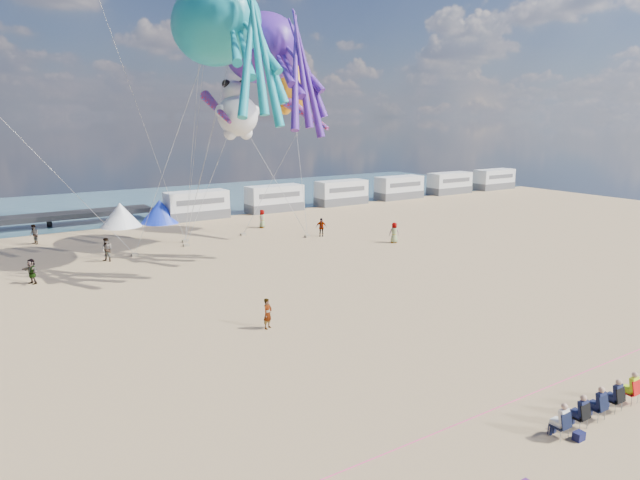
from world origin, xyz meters
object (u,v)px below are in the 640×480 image
at_px(standing_person, 268,313).
at_px(kite_teddy_orange, 292,91).
at_px(windsock_mid, 307,115).
at_px(motorhome_0, 197,205).
at_px(beachgoer_7, 34,235).
at_px(spectator_row, 597,402).
at_px(beachgoer_1, 107,250).
at_px(motorhome_1, 275,198).
at_px(beachgoer_0, 262,219).
at_px(kite_panda, 238,115).
at_px(motorhome_4, 450,183).
at_px(cooler_navy, 579,436).
at_px(motorhome_3, 399,188).
at_px(sandbag_e, 185,241).
at_px(sandbag_b, 186,245).
at_px(motorhome_5, 494,179).
at_px(beachgoer_4, 32,271).
at_px(kite_octopus_purple, 261,48).
at_px(sandbag_a, 135,255).
at_px(windsock_right, 217,108).
at_px(beachgoer_3, 321,227).
at_px(beachgoer_6, 394,233).
at_px(kite_octopus_teal, 215,24).
at_px(sandbag_c, 308,236).
at_px(tent_blue, 160,211).
at_px(sandbag_d, 243,234).
at_px(tent_white, 121,215).
at_px(motorhome_2, 341,193).

relative_size(standing_person, kite_teddy_orange, 0.25).
bearing_deg(windsock_mid, motorhome_0, 96.29).
bearing_deg(windsock_mid, beachgoer_7, 141.60).
height_order(spectator_row, beachgoer_1, beachgoer_1).
bearing_deg(motorhome_1, windsock_mid, -107.16).
distance_m(beachgoer_0, kite_panda, 12.16).
xyz_separation_m(motorhome_4, cooler_navy, (-43.20, -47.96, -1.35)).
relative_size(motorhome_3, kite_panda, 1.14).
xyz_separation_m(motorhome_3, standing_person, (-37.54, -32.91, -0.69)).
bearing_deg(sandbag_e, sandbag_b, -107.66).
height_order(beachgoer_0, beachgoer_7, beachgoer_0).
bearing_deg(motorhome_5, kite_panda, -164.62).
height_order(motorhome_3, beachgoer_4, motorhome_3).
distance_m(motorhome_5, kite_panda, 51.37).
bearing_deg(kite_octopus_purple, sandbag_a, 162.99).
distance_m(beachgoer_1, windsock_mid, 20.35).
relative_size(kite_octopus_purple, windsock_right, 2.60).
distance_m(motorhome_0, beachgoer_3, 16.15).
relative_size(standing_person, beachgoer_0, 0.90).
relative_size(beachgoer_0, beachgoer_7, 1.04).
xyz_separation_m(beachgoer_3, beachgoer_6, (3.78, -5.81, 0.05)).
xyz_separation_m(kite_octopus_purple, windsock_right, (-3.25, 1.78, -4.74)).
height_order(motorhome_0, kite_octopus_teal, kite_octopus_teal).
height_order(motorhome_5, beachgoer_1, motorhome_5).
xyz_separation_m(motorhome_5, standing_person, (-56.54, -32.91, -0.69)).
bearing_deg(sandbag_a, kite_octopus_teal, -40.07).
distance_m(sandbag_c, windsock_mid, 10.83).
distance_m(kite_panda, windsock_mid, 6.38).
height_order(tent_blue, beachgoer_4, tent_blue).
xyz_separation_m(motorhome_3, beachgoer_7, (-44.86, -4.24, -0.63)).
distance_m(motorhome_4, windsock_right, 44.10).
height_order(motorhome_5, windsock_mid, windsock_mid).
bearing_deg(cooler_navy, sandbag_b, 90.89).
xyz_separation_m(motorhome_5, sandbag_d, (-47.23, -10.72, -1.39)).
bearing_deg(beachgoer_3, sandbag_b, -154.55).
height_order(tent_white, beachgoer_0, tent_white).
xyz_separation_m(beachgoer_0, kite_octopus_purple, (-3.20, -6.65, 15.26)).
bearing_deg(spectator_row, beachgoer_3, 73.65).
relative_size(sandbag_a, kite_octopus_purple, 0.04).
height_order(beachgoer_4, beachgoer_6, beachgoer_6).
relative_size(motorhome_2, sandbag_b, 13.20).
relative_size(standing_person, kite_octopus_purple, 0.13).
height_order(tent_white, beachgoer_7, tent_white).
bearing_deg(windsock_mid, motorhome_5, 4.79).
distance_m(spectator_row, cooler_navy, 1.92).
distance_m(motorhome_0, motorhome_3, 28.50).
bearing_deg(tent_blue, motorhome_0, 0.00).
bearing_deg(motorhome_3, sandbag_b, -160.46).
relative_size(spectator_row, beachgoer_1, 3.34).
relative_size(motorhome_2, tent_blue, 1.65).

